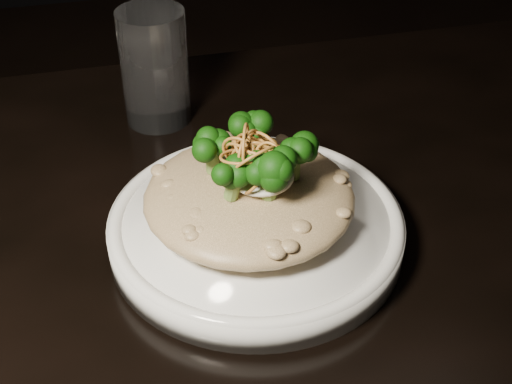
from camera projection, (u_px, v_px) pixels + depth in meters
table at (222, 335)px, 0.66m from camera, size 1.10×0.80×0.75m
plate at (256, 229)px, 0.63m from camera, size 0.26×0.26×0.03m
risotto at (249, 197)px, 0.61m from camera, size 0.18×0.18×0.04m
broccoli at (253, 159)px, 0.59m from camera, size 0.11×0.11×0.04m
cheese at (261, 176)px, 0.59m from camera, size 0.05×0.05×0.02m
shallots at (257, 154)px, 0.57m from camera, size 0.05×0.05×0.03m
drinking_glass at (155, 67)px, 0.76m from camera, size 0.09×0.09×0.13m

